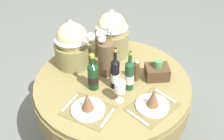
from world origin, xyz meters
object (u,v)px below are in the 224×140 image
object	(u,v)px
dining_table	(112,93)
wine_bottle_centre	(129,75)
wine_glass_right	(120,87)
gift_tub_back_centre	(112,31)
wine_bottle_right	(93,76)
pepper_mill	(136,71)
gift_tub_back_left	(72,42)
place_setting_left	(88,106)
flower_vase	(105,53)
place_setting_right	(153,102)
wine_bottle_left	(115,73)
woven_basket_side_right	(157,71)

from	to	relation	value
dining_table	wine_bottle_centre	bearing A→B (deg)	-40.79
wine_glass_right	gift_tub_back_centre	bearing A→B (deg)	90.18
dining_table	wine_bottle_right	xyz separation A→B (m)	(-0.15, -0.07, 0.26)
pepper_mill	gift_tub_back_left	world-z (taller)	gift_tub_back_left
place_setting_left	pepper_mill	world-z (taller)	pepper_mill
wine_bottle_centre	wine_bottle_right	distance (m)	0.27
flower_vase	gift_tub_back_centre	size ratio (longest dim) A/B	0.99
wine_glass_right	gift_tub_back_left	distance (m)	0.60
place_setting_right	flower_vase	size ratio (longest dim) A/B	1.00
place_setting_left	wine_bottle_centre	bearing A→B (deg)	33.62
gift_tub_back_left	wine_bottle_left	bearing A→B (deg)	-47.08
wine_bottle_left	wine_glass_right	size ratio (longest dim) A/B	2.01
wine_bottle_right	gift_tub_back_left	size ratio (longest dim) A/B	0.74
dining_table	wine_bottle_centre	distance (m)	0.31
wine_bottle_right	pepper_mill	bearing A→B (deg)	11.29
wine_bottle_right	woven_basket_side_right	xyz separation A→B (m)	(0.51, 0.08, -0.06)
place_setting_left	place_setting_right	world-z (taller)	same
wine_bottle_left	woven_basket_side_right	world-z (taller)	wine_bottle_left
dining_table	woven_basket_side_right	bearing A→B (deg)	1.04
place_setting_left	woven_basket_side_right	xyz separation A→B (m)	(0.56, 0.32, 0.01)
place_setting_left	woven_basket_side_right	size ratio (longest dim) A/B	2.34
place_setting_right	woven_basket_side_right	bearing A→B (deg)	72.54
place_setting_left	place_setting_right	size ratio (longest dim) A/B	1.00
gift_tub_back_centre	woven_basket_side_right	xyz separation A→B (m)	(0.33, -0.38, -0.17)
wine_bottle_left	gift_tub_back_left	bearing A→B (deg)	132.92
wine_glass_right	pepper_mill	size ratio (longest dim) A/B	0.92
wine_glass_right	wine_bottle_right	bearing A→B (deg)	139.01
wine_glass_right	gift_tub_back_centre	world-z (taller)	gift_tub_back_centre
gift_tub_back_left	dining_table	bearing A→B (deg)	-40.58
place_setting_left	gift_tub_back_left	size ratio (longest dim) A/B	1.02
dining_table	wine_bottle_centre	world-z (taller)	wine_bottle_centre
wine_bottle_right	wine_bottle_left	bearing A→B (deg)	-2.56
place_setting_right	flower_vase	world-z (taller)	flower_vase
wine_bottle_right	pepper_mill	distance (m)	0.34
pepper_mill	gift_tub_back_centre	bearing A→B (deg)	111.75
woven_basket_side_right	flower_vase	bearing A→B (deg)	166.18
dining_table	pepper_mill	distance (m)	0.29
place_setting_right	wine_bottle_centre	xyz separation A→B (m)	(-0.14, 0.22, 0.08)
place_setting_right	wine_glass_right	world-z (taller)	wine_glass_right
place_setting_right	wine_bottle_right	bearing A→B (deg)	149.10
place_setting_right	flower_vase	xyz separation A→B (m)	(-0.30, 0.42, 0.14)
place_setting_right	gift_tub_back_left	bearing A→B (deg)	134.14
wine_bottle_right	woven_basket_side_right	bearing A→B (deg)	8.88
wine_bottle_left	woven_basket_side_right	distance (m)	0.36
place_setting_left	wine_bottle_right	world-z (taller)	wine_bottle_right
place_setting_right	wine_bottle_left	size ratio (longest dim) A/B	1.20
gift_tub_back_left	pepper_mill	bearing A→B (deg)	-28.55
place_setting_left	pepper_mill	xyz separation A→B (m)	(0.38, 0.31, 0.04)
wine_bottle_left	gift_tub_back_centre	xyz separation A→B (m)	(0.02, 0.46, 0.09)
wine_bottle_left	pepper_mill	bearing A→B (deg)	23.36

